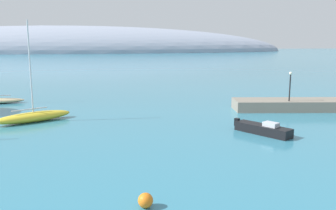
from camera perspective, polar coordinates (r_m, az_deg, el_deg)
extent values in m
cube|color=gray|center=(47.90, 20.37, 0.04)|extent=(17.32, 6.63, 1.29)
ellipsoid|color=#8E99AD|center=(254.45, -15.71, 8.00)|extent=(303.78, 70.07, 34.76)
ellipsoid|color=yellow|center=(41.06, -20.37, -1.76)|extent=(7.98, 5.59, 1.05)
cylinder|color=silver|center=(40.35, -20.84, 5.61)|extent=(0.15, 0.15, 9.54)
cube|color=silver|center=(40.78, -20.93, -0.63)|extent=(3.23, 1.88, 0.10)
cube|color=black|center=(34.76, 14.68, -3.74)|extent=(4.09, 5.34, 0.84)
cube|color=black|center=(36.34, 10.78, -2.63)|extent=(0.54, 0.56, 0.76)
cube|color=#B2B7C1|center=(34.20, 15.87, -2.96)|extent=(1.41, 1.55, 0.40)
sphere|color=orange|center=(19.54, -3.55, -14.73)|extent=(0.80, 0.80, 0.80)
cylinder|color=black|center=(45.83, 18.58, 2.54)|extent=(0.16, 0.16, 3.18)
sphere|color=#EAEACC|center=(45.64, 18.71, 4.74)|extent=(0.36, 0.36, 0.36)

